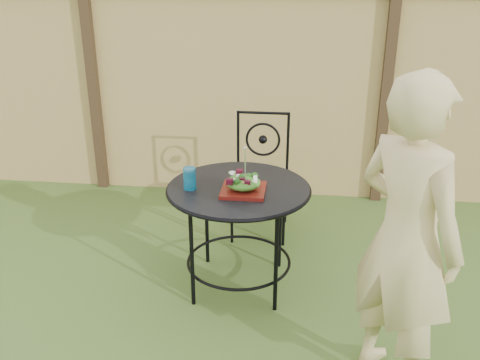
{
  "coord_description": "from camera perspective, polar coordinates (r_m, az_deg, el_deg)",
  "views": [
    {
      "loc": [
        0.59,
        -2.47,
        2.07
      ],
      "look_at": [
        0.22,
        0.66,
        0.75
      ],
      "focal_mm": 40.0,
      "sensor_mm": 36.0,
      "label": 1
    }
  ],
  "objects": [
    {
      "name": "ground",
      "position": [
        3.28,
        -5.39,
        -16.59
      ],
      "size": [
        60.0,
        60.0,
        0.0
      ],
      "primitive_type": "plane",
      "color": "#294215",
      "rests_on": "ground"
    },
    {
      "name": "fence",
      "position": [
        4.83,
        -0.43,
        9.26
      ],
      "size": [
        8.0,
        0.12,
        1.9
      ],
      "color": "tan",
      "rests_on": "ground"
    },
    {
      "name": "patio_table",
      "position": [
        3.44,
        -0.14,
        -2.84
      ],
      "size": [
        0.92,
        0.92,
        0.72
      ],
      "color": "black",
      "rests_on": "ground"
    },
    {
      "name": "patio_chair",
      "position": [
        4.22,
        2.25,
        0.89
      ],
      "size": [
        0.46,
        0.46,
        0.95
      ],
      "color": "black",
      "rests_on": "ground"
    },
    {
      "name": "diner",
      "position": [
        2.68,
        17.3,
        -6.12
      ],
      "size": [
        0.69,
        0.71,
        1.64
      ],
      "primitive_type": "imported",
      "rotation": [
        0.0,
        0.0,
        2.27
      ],
      "color": "tan",
      "rests_on": "ground"
    },
    {
      "name": "salad_plate",
      "position": [
        3.31,
        0.37,
        -1.1
      ],
      "size": [
        0.27,
        0.27,
        0.02
      ],
      "primitive_type": "cube",
      "color": "#440A09",
      "rests_on": "patio_table"
    },
    {
      "name": "salad",
      "position": [
        3.28,
        0.37,
        -0.27
      ],
      "size": [
        0.21,
        0.21,
        0.08
      ],
      "primitive_type": "ellipsoid",
      "color": "#235614",
      "rests_on": "salad_plate"
    },
    {
      "name": "fork",
      "position": [
        3.24,
        0.55,
        1.85
      ],
      "size": [
        0.01,
        0.01,
        0.18
      ],
      "primitive_type": "cylinder",
      "color": "silver",
      "rests_on": "salad"
    },
    {
      "name": "drinking_glass",
      "position": [
        3.34,
        -5.39,
        0.16
      ],
      "size": [
        0.08,
        0.08,
        0.14
      ],
      "primitive_type": "cylinder",
      "color": "#0B6086",
      "rests_on": "patio_table"
    }
  ]
}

